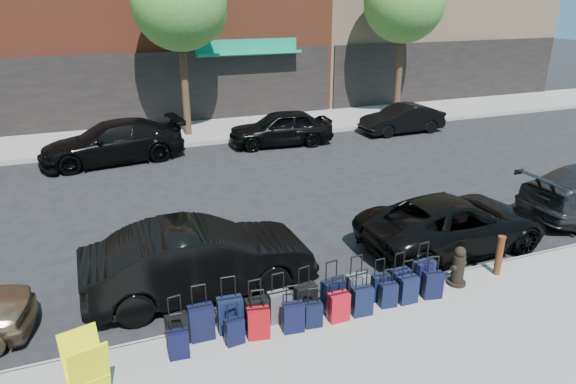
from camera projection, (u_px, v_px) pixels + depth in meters
name	position (u px, v px, depth m)	size (l,w,h in m)	color
ground	(238.00, 223.00, 13.95)	(120.00, 120.00, 0.00)	black
sidewalk_near	(349.00, 376.00, 8.27)	(60.00, 4.00, 0.15)	gray
sidewalk_far	(175.00, 134.00, 22.62)	(60.00, 4.00, 0.15)	gray
curb_near	(301.00, 309.00, 10.03)	(60.00, 0.08, 0.15)	gray
curb_far	(184.00, 146.00, 20.86)	(60.00, 0.08, 0.15)	gray
tree_center	(183.00, 5.00, 20.48)	(3.80, 3.80, 7.27)	black
tree_right	(407.00, 4.00, 24.03)	(3.80, 3.80, 7.27)	black
suitcase_front_0	(178.00, 329.00, 8.81)	(0.41, 0.26, 0.92)	black
suitcase_front_1	(201.00, 322.00, 8.93)	(0.44, 0.25, 1.05)	black
suitcase_front_2	(230.00, 315.00, 9.14)	(0.46, 0.28, 1.08)	black
suitcase_front_3	(256.00, 314.00, 9.23)	(0.41, 0.23, 0.97)	black
suitcase_front_4	(279.00, 306.00, 9.44)	(0.41, 0.23, 0.97)	#414046
suitcase_front_5	(305.00, 300.00, 9.64)	(0.44, 0.29, 0.98)	black
suitcase_front_6	(333.00, 295.00, 9.76)	(0.46, 0.30, 1.03)	black
suitcase_front_7	(357.00, 289.00, 9.94)	(0.45, 0.27, 1.04)	#414146
suitcase_front_8	(380.00, 287.00, 10.13)	(0.36, 0.20, 0.87)	black
suitcase_front_9	(400.00, 282.00, 10.26)	(0.39, 0.23, 0.93)	black
suitcase_front_10	(423.00, 275.00, 10.44)	(0.46, 0.29, 1.04)	black
suitcase_back_0	(178.00, 344.00, 8.50)	(0.36, 0.22, 0.82)	black
suitcase_back_2	(234.00, 331.00, 8.84)	(0.35, 0.23, 0.78)	black
suitcase_back_3	(258.00, 323.00, 8.98)	(0.42, 0.29, 0.93)	#99090E
suitcase_back_4	(293.00, 317.00, 9.16)	(0.40, 0.26, 0.90)	black
suitcase_back_5	(313.00, 315.00, 9.30)	(0.34, 0.23, 0.77)	black
suitcase_back_6	(339.00, 307.00, 9.46)	(0.38, 0.22, 0.91)	#A70A17
suitcase_back_7	(362.00, 301.00, 9.64)	(0.40, 0.24, 0.92)	black
suitcase_back_8	(388.00, 295.00, 9.90)	(0.35, 0.22, 0.79)	black
suitcase_back_9	(408.00, 290.00, 10.02)	(0.38, 0.22, 0.90)	black
suitcase_back_10	(433.00, 285.00, 10.19)	(0.41, 0.29, 0.89)	black
fire_hydrant	(458.00, 267.00, 10.61)	(0.44, 0.39, 0.86)	black
bollard	(499.00, 255.00, 10.97)	(0.17, 0.17, 0.90)	#38190C
display_rack	(86.00, 368.00, 7.59)	(0.71, 0.75, 1.02)	yellow
car_near_1	(200.00, 259.00, 10.46)	(1.62, 4.66, 1.53)	black
car_near_2	(453.00, 223.00, 12.39)	(2.18, 4.72, 1.31)	black
car_far_1	(112.00, 142.00, 18.87)	(2.10, 5.17, 1.50)	black
car_far_2	(281.00, 128.00, 21.01)	(1.70, 4.22, 1.44)	black
car_far_3	(402.00, 119.00, 22.90)	(1.33, 3.81, 1.25)	black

